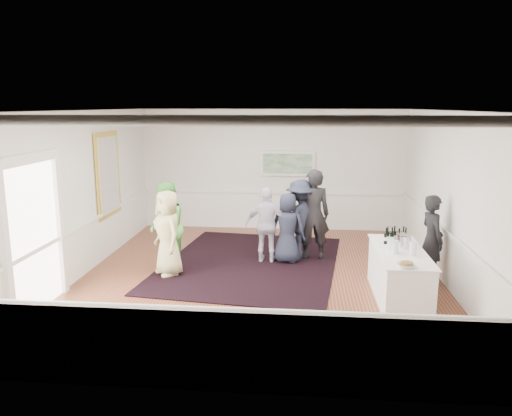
# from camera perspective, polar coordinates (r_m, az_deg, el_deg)

# --- Properties ---
(floor) EXTENTS (8.00, 8.00, 0.00)m
(floor) POSITION_cam_1_polar(r_m,az_deg,el_deg) (9.81, 0.44, -7.92)
(floor) COLOR brown
(floor) RESTS_ON ground
(ceiling) EXTENTS (7.00, 8.00, 0.02)m
(ceiling) POSITION_cam_1_polar(r_m,az_deg,el_deg) (9.25, 0.47, 11.12)
(ceiling) COLOR white
(ceiling) RESTS_ON wall_back
(wall_left) EXTENTS (0.02, 8.00, 3.20)m
(wall_left) POSITION_cam_1_polar(r_m,az_deg,el_deg) (10.29, -19.36, 1.56)
(wall_left) COLOR white
(wall_left) RESTS_ON floor
(wall_right) EXTENTS (0.02, 8.00, 3.20)m
(wall_right) POSITION_cam_1_polar(r_m,az_deg,el_deg) (9.76, 21.40, 0.89)
(wall_right) COLOR white
(wall_right) RESTS_ON floor
(wall_back) EXTENTS (7.00, 0.02, 3.20)m
(wall_back) POSITION_cam_1_polar(r_m,az_deg,el_deg) (13.34, 1.90, 4.39)
(wall_back) COLOR white
(wall_back) RESTS_ON floor
(wall_front) EXTENTS (7.00, 0.02, 3.20)m
(wall_front) POSITION_cam_1_polar(r_m,az_deg,el_deg) (5.53, -3.04, -6.12)
(wall_front) COLOR white
(wall_front) RESTS_ON floor
(wainscoting) EXTENTS (7.00, 8.00, 1.00)m
(wainscoting) POSITION_cam_1_polar(r_m,az_deg,el_deg) (9.66, 0.44, -5.12)
(wainscoting) COLOR white
(wainscoting) RESTS_ON floor
(mirror) EXTENTS (0.05, 1.25, 1.85)m
(mirror) POSITION_cam_1_polar(r_m,az_deg,el_deg) (11.43, -16.53, 3.70)
(mirror) COLOR gold
(mirror) RESTS_ON wall_left
(doorway) EXTENTS (0.10, 1.78, 2.56)m
(doorway) POSITION_cam_1_polar(r_m,az_deg,el_deg) (8.65, -24.11, -1.87)
(doorway) COLOR white
(doorway) RESTS_ON wall_left
(landscape_painting) EXTENTS (1.44, 0.06, 0.66)m
(landscape_painting) POSITION_cam_1_polar(r_m,az_deg,el_deg) (13.25, 3.62, 5.10)
(landscape_painting) COLOR white
(landscape_painting) RESTS_ON wall_back
(area_rug) EXTENTS (4.04, 5.00, 0.02)m
(area_rug) POSITION_cam_1_polar(r_m,az_deg,el_deg) (10.65, -0.60, -6.26)
(area_rug) COLOR black
(area_rug) RESTS_ON floor
(serving_table) EXTENTS (0.82, 2.15, 0.87)m
(serving_table) POSITION_cam_1_polar(r_m,az_deg,el_deg) (8.98, 16.00, -7.31)
(serving_table) COLOR white
(serving_table) RESTS_ON floor
(bartender) EXTENTS (0.53, 0.69, 1.69)m
(bartender) POSITION_cam_1_polar(r_m,az_deg,el_deg) (9.80, 19.45, -3.46)
(bartender) COLOR black
(bartender) RESTS_ON floor
(guest_tan) EXTENTS (0.93, 0.98, 1.69)m
(guest_tan) POSITION_cam_1_polar(r_m,az_deg,el_deg) (9.89, -10.04, -2.84)
(guest_tan) COLOR tan
(guest_tan) RESTS_ON floor
(guest_green) EXTENTS (0.81, 0.97, 1.82)m
(guest_green) POSITION_cam_1_polar(r_m,az_deg,el_deg) (10.09, -10.22, -2.15)
(guest_green) COLOR #54B147
(guest_green) RESTS_ON floor
(guest_lilac) EXTENTS (0.97, 0.45, 1.61)m
(guest_lilac) POSITION_cam_1_polar(r_m,az_deg,el_deg) (10.54, 1.31, -1.97)
(guest_lilac) COLOR silver
(guest_lilac) RESTS_ON floor
(guest_dark_a) EXTENTS (1.26, 1.24, 1.74)m
(guest_dark_a) POSITION_cam_1_polar(r_m,az_deg,el_deg) (10.83, 5.12, -1.29)
(guest_dark_a) COLOR #1E2232
(guest_dark_a) RESTS_ON floor
(guest_dark_b) EXTENTS (0.77, 0.56, 1.97)m
(guest_dark_b) POSITION_cam_1_polar(r_m,az_deg,el_deg) (10.76, 6.54, -0.76)
(guest_dark_b) COLOR black
(guest_dark_b) RESTS_ON floor
(guest_navy) EXTENTS (0.83, 0.65, 1.50)m
(guest_navy) POSITION_cam_1_polar(r_m,az_deg,el_deg) (10.55, 3.64, -2.28)
(guest_navy) COLOR #1E2232
(guest_navy) RESTS_ON floor
(wine_bottles) EXTENTS (0.42, 0.25, 0.31)m
(wine_bottles) POSITION_cam_1_polar(r_m,az_deg,el_deg) (9.25, 15.65, -2.96)
(wine_bottles) COLOR black
(wine_bottles) RESTS_ON serving_table
(juice_pitchers) EXTENTS (0.44, 0.31, 0.24)m
(juice_pitchers) POSITION_cam_1_polar(r_m,az_deg,el_deg) (8.64, 16.07, -4.24)
(juice_pitchers) COLOR #60B440
(juice_pitchers) RESTS_ON serving_table
(ice_bucket) EXTENTS (0.26, 0.26, 0.25)m
(ice_bucket) POSITION_cam_1_polar(r_m,az_deg,el_deg) (9.02, 16.52, -3.64)
(ice_bucket) COLOR silver
(ice_bucket) RESTS_ON serving_table
(nut_bowl) EXTENTS (0.28, 0.28, 0.08)m
(nut_bowl) POSITION_cam_1_polar(r_m,az_deg,el_deg) (7.98, 16.83, -6.22)
(nut_bowl) COLOR white
(nut_bowl) RESTS_ON serving_table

